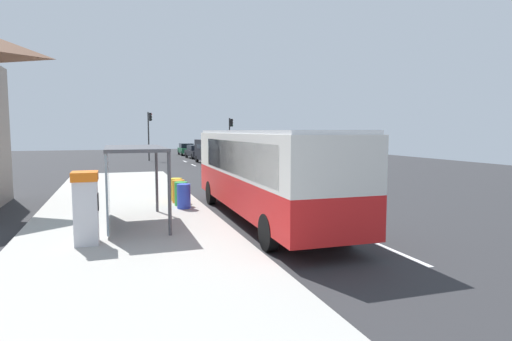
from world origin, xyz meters
The scene contains 22 objects.
ground_plane centered at (0.00, 14.00, -0.02)m, with size 56.00×92.00×0.04m, color #2D2D30.
sidewalk_platform centered at (-6.40, 2.00, 0.09)m, with size 6.20×30.00×0.18m, color #ADAAA3.
lane_stripe_seg_0 centered at (0.25, -6.00, 0.01)m, with size 0.16×2.20×0.01m, color silver.
lane_stripe_seg_1 centered at (0.25, -1.00, 0.01)m, with size 0.16×2.20×0.01m, color silver.
lane_stripe_seg_2 centered at (0.25, 4.00, 0.01)m, with size 0.16×2.20×0.01m, color silver.
lane_stripe_seg_3 centered at (0.25, 9.00, 0.01)m, with size 0.16×2.20×0.01m, color silver.
lane_stripe_seg_4 centered at (0.25, 14.00, 0.01)m, with size 0.16×2.20×0.01m, color silver.
lane_stripe_seg_5 centered at (0.25, 19.00, 0.01)m, with size 0.16×2.20×0.01m, color silver.
lane_stripe_seg_6 centered at (0.25, 24.00, 0.01)m, with size 0.16×2.20×0.01m, color silver.
lane_stripe_seg_7 centered at (0.25, 29.00, 0.01)m, with size 0.16×2.20×0.01m, color silver.
bus centered at (-1.71, -0.88, 1.84)m, with size 2.68×11.05×3.21m.
white_van centered at (2.20, 25.39, 1.34)m, with size 2.25×5.29×2.30m.
sedan_near centered at (2.30, 33.65, 0.79)m, with size 2.04×4.49×1.52m.
sedan_far centered at (2.30, 40.48, 0.79)m, with size 1.89×4.43×1.52m.
ticket_machine centered at (-7.48, -2.99, 1.17)m, with size 0.66×0.76×1.94m.
recycling_bin_blue centered at (-4.20, 1.41, 0.66)m, with size 0.52×0.52×0.95m, color blue.
recycling_bin_green centered at (-4.20, 2.11, 0.66)m, with size 0.52×0.52×0.95m, color green.
recycling_bin_orange centered at (-4.20, 2.81, 0.66)m, with size 0.52×0.52×0.95m, color orange.
recycling_bin_yellow centered at (-4.20, 3.51, 0.66)m, with size 0.52×0.52×0.95m, color yellow.
traffic_light_near_side centered at (5.51, 30.29, 3.05)m, with size 0.49×0.28×4.55m.
traffic_light_far_side centered at (-3.10, 31.09, 3.40)m, with size 0.49×0.28×5.13m.
bus_shelter centered at (-6.41, -0.84, 2.10)m, with size 1.80×4.00×2.50m.
Camera 1 is at (-6.74, -14.97, 3.20)m, focal length 29.80 mm.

